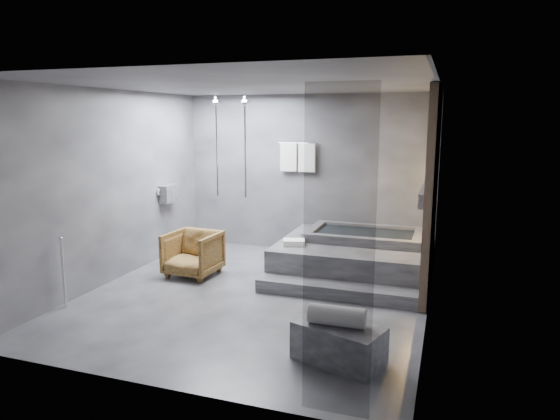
% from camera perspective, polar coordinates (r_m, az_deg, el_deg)
% --- Properties ---
extents(room, '(5.00, 5.04, 2.82)m').
position_cam_1_polar(room, '(6.64, 1.09, 4.80)').
color(room, '#2E2E31').
rests_on(room, ground).
extents(tub_deck, '(2.20, 2.00, 0.50)m').
position_cam_1_polar(tub_deck, '(7.92, 8.28, -5.30)').
color(tub_deck, '#343436').
rests_on(tub_deck, ground).
extents(tub_step, '(2.20, 0.36, 0.18)m').
position_cam_1_polar(tub_step, '(6.86, 6.39, -9.15)').
color(tub_step, '#343436').
rests_on(tub_step, ground).
extents(concrete_bench, '(0.96, 0.72, 0.39)m').
position_cam_1_polar(concrete_bench, '(5.14, 6.72, -14.87)').
color(concrete_bench, '#38383B').
rests_on(concrete_bench, ground).
extents(driftwood_chair, '(0.77, 0.79, 0.69)m').
position_cam_1_polar(driftwood_chair, '(7.78, -9.93, -4.93)').
color(driftwood_chair, '#412A10').
rests_on(driftwood_chair, ground).
extents(rolled_towel, '(0.56, 0.21, 0.20)m').
position_cam_1_polar(rolled_towel, '(5.01, 6.52, -11.93)').
color(rolled_towel, silver).
rests_on(rolled_towel, concrete_bench).
extents(deck_towel, '(0.38, 0.32, 0.09)m').
position_cam_1_polar(deck_towel, '(7.53, 1.61, -3.72)').
color(deck_towel, white).
rests_on(deck_towel, tub_deck).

